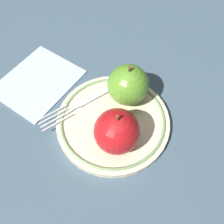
# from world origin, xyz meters

# --- Properties ---
(ground_plane) EXTENTS (2.00, 2.00, 0.00)m
(ground_plane) POSITION_xyz_m (0.00, 0.00, 0.00)
(ground_plane) COLOR #3F5362
(plate) EXTENTS (0.21, 0.21, 0.02)m
(plate) POSITION_xyz_m (-0.00, -0.02, 0.01)
(plate) COLOR beige
(plate) RESTS_ON ground_plane
(apple_red_whole) EXTENTS (0.08, 0.08, 0.08)m
(apple_red_whole) POSITION_xyz_m (0.04, -0.04, 0.06)
(apple_red_whole) COLOR #B31519
(apple_red_whole) RESTS_ON plate
(apple_second_whole) EXTENTS (0.08, 0.08, 0.08)m
(apple_second_whole) POSITION_xyz_m (-0.03, 0.03, 0.06)
(apple_second_whole) COLOR #578E28
(apple_second_whole) RESTS_ON plate
(fork) EXTENTS (0.03, 0.18, 0.00)m
(fork) POSITION_xyz_m (-0.06, -0.04, 0.02)
(fork) COLOR silver
(fork) RESTS_ON plate
(napkin_folded) EXTENTS (0.18, 0.20, 0.01)m
(napkin_folded) POSITION_xyz_m (-0.17, -0.09, 0.00)
(napkin_folded) COLOR #AFBFD6
(napkin_folded) RESTS_ON ground_plane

